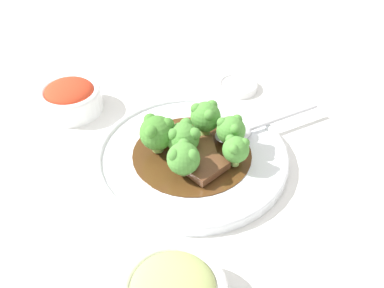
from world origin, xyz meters
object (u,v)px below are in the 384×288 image
(beef_strip_1, at_px, (162,130))
(broccoli_floret_5, at_px, (206,116))
(serving_spoon, at_px, (242,131))
(broccoli_floret_4, at_px, (236,149))
(side_bowl_kimchi, at_px, (70,97))
(broccoli_floret_0, at_px, (183,138))
(broccoli_floret_2, at_px, (231,130))
(broccoli_floret_1, at_px, (157,132))
(beef_strip_0, at_px, (211,168))
(broccoli_floret_3, at_px, (183,158))
(beef_strip_2, at_px, (205,152))
(main_plate, at_px, (192,156))
(sauce_dish, at_px, (238,86))

(beef_strip_1, height_order, broccoli_floret_5, broccoli_floret_5)
(serving_spoon, bearing_deg, broccoli_floret_4, 48.90)
(broccoli_floret_4, bearing_deg, side_bowl_kimchi, -58.75)
(broccoli_floret_0, height_order, broccoli_floret_2, broccoli_floret_2)
(broccoli_floret_1, height_order, serving_spoon, broccoli_floret_1)
(serving_spoon, bearing_deg, beef_strip_0, 29.99)
(side_bowl_kimchi, bearing_deg, broccoli_floret_5, 130.26)
(broccoli_floret_3, distance_m, broccoli_floret_5, 0.09)
(serving_spoon, bearing_deg, beef_strip_2, 10.44)
(beef_strip_2, bearing_deg, broccoli_floret_4, 125.54)
(broccoli_floret_4, bearing_deg, beef_strip_2, -54.46)
(broccoli_floret_1, distance_m, broccoli_floret_4, 0.12)
(beef_strip_2, relative_size, broccoli_floret_5, 1.24)
(beef_strip_0, height_order, broccoli_floret_0, broccoli_floret_0)
(broccoli_floret_1, relative_size, broccoli_floret_2, 1.10)
(broccoli_floret_0, distance_m, broccoli_floret_3, 0.04)
(broccoli_floret_4, xyz_separation_m, serving_spoon, (-0.05, -0.05, -0.02))
(beef_strip_0, relative_size, side_bowl_kimchi, 0.60)
(main_plate, distance_m, broccoli_floret_0, 0.04)
(broccoli_floret_1, xyz_separation_m, broccoli_floret_5, (-0.08, 0.00, 0.00))
(beef_strip_1, bearing_deg, sauce_dish, -158.78)
(main_plate, height_order, sauce_dish, main_plate)
(serving_spoon, bearing_deg, beef_strip_1, -29.60)
(beef_strip_0, relative_size, broccoli_floret_5, 1.11)
(beef_strip_0, bearing_deg, side_bowl_kimchi, -64.65)
(main_plate, distance_m, side_bowl_kimchi, 0.25)
(broccoli_floret_1, xyz_separation_m, serving_spoon, (-0.13, 0.03, -0.03))
(broccoli_floret_1, bearing_deg, broccoli_floret_3, 100.48)
(beef_strip_2, bearing_deg, broccoli_floret_3, 23.46)
(broccoli_floret_4, height_order, side_bowl_kimchi, broccoli_floret_4)
(broccoli_floret_1, bearing_deg, broccoli_floret_5, 179.42)
(beef_strip_1, height_order, side_bowl_kimchi, side_bowl_kimchi)
(broccoli_floret_0, distance_m, broccoli_floret_2, 0.07)
(broccoli_floret_3, bearing_deg, sauce_dish, -139.93)
(beef_strip_1, distance_m, side_bowl_kimchi, 0.19)
(broccoli_floret_4, bearing_deg, beef_strip_1, -61.31)
(broccoli_floret_0, bearing_deg, beef_strip_2, 142.42)
(main_plate, relative_size, beef_strip_1, 5.00)
(broccoli_floret_2, bearing_deg, serving_spoon, -152.65)
(serving_spoon, bearing_deg, broccoli_floret_1, -12.35)
(beef_strip_0, height_order, broccoli_floret_4, broccoli_floret_4)
(serving_spoon, height_order, side_bowl_kimchi, side_bowl_kimchi)
(broccoli_floret_1, distance_m, side_bowl_kimchi, 0.21)
(broccoli_floret_0, relative_size, broccoli_floret_4, 1.07)
(main_plate, xyz_separation_m, broccoli_floret_4, (-0.04, 0.05, 0.04))
(broccoli_floret_0, xyz_separation_m, broccoli_floret_3, (0.02, 0.04, 0.00))
(broccoli_floret_3, height_order, broccoli_floret_5, broccoli_floret_5)
(beef_strip_0, relative_size, broccoli_floret_1, 1.09)
(broccoli_floret_4, bearing_deg, broccoli_floret_1, -43.77)
(main_plate, distance_m, broccoli_floret_5, 0.06)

